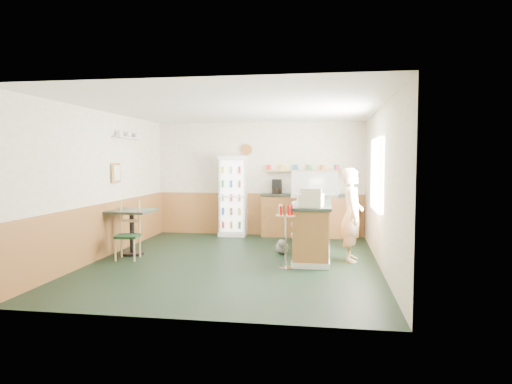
% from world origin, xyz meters
% --- Properties ---
extents(ground, '(6.00, 6.00, 0.00)m').
position_xyz_m(ground, '(0.00, 0.00, 0.00)').
color(ground, black).
rests_on(ground, ground).
extents(room_envelope, '(5.04, 6.02, 2.72)m').
position_xyz_m(room_envelope, '(-0.23, 0.73, 1.52)').
color(room_envelope, '#F2E6CE').
rests_on(room_envelope, ground).
extents(service_counter, '(0.68, 3.01, 1.01)m').
position_xyz_m(service_counter, '(1.35, 1.07, 0.46)').
color(service_counter, '#AA7436').
rests_on(service_counter, ground).
extents(back_counter, '(2.24, 0.42, 1.69)m').
position_xyz_m(back_counter, '(1.19, 2.80, 0.55)').
color(back_counter, '#AA7436').
rests_on(back_counter, ground).
extents(drinks_fridge, '(0.62, 0.53, 1.89)m').
position_xyz_m(drinks_fridge, '(-0.59, 2.74, 0.95)').
color(drinks_fridge, white).
rests_on(drinks_fridge, ground).
extents(display_case, '(0.97, 0.51, 0.55)m').
position_xyz_m(display_case, '(1.35, 1.87, 1.28)').
color(display_case, silver).
rests_on(display_case, service_counter).
extents(cash_register, '(0.42, 0.44, 0.22)m').
position_xyz_m(cash_register, '(1.35, -0.11, 1.12)').
color(cash_register, beige).
rests_on(cash_register, service_counter).
extents(shopkeeper, '(0.41, 0.56, 1.66)m').
position_xyz_m(shopkeeper, '(2.05, 0.33, 0.83)').
color(shopkeeper, tan).
rests_on(shopkeeper, ground).
extents(condiment_stand, '(0.34, 0.34, 1.04)m').
position_xyz_m(condiment_stand, '(0.94, -0.38, 0.71)').
color(condiment_stand, silver).
rests_on(condiment_stand, ground).
extents(newspaper_rack, '(0.10, 0.48, 0.75)m').
position_xyz_m(newspaper_rack, '(0.99, 0.98, 0.60)').
color(newspaper_rack, black).
rests_on(newspaper_rack, ground).
extents(cafe_table, '(0.79, 0.79, 0.86)m').
position_xyz_m(cafe_table, '(-2.05, 0.29, 0.60)').
color(cafe_table, black).
rests_on(cafe_table, ground).
extents(cafe_chair, '(0.44, 0.44, 1.07)m').
position_xyz_m(cafe_chair, '(-1.95, -0.05, 0.56)').
color(cafe_chair, black).
rests_on(cafe_chair, ground).
extents(dog_doorstop, '(0.25, 0.32, 0.30)m').
position_xyz_m(dog_doorstop, '(0.77, 0.76, 0.14)').
color(dog_doorstop, gray).
rests_on(dog_doorstop, ground).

